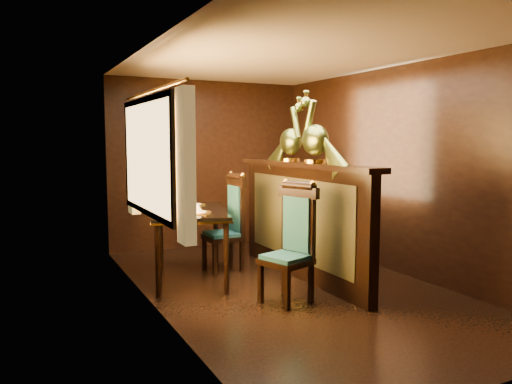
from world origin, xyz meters
TOP-DOWN VIEW (x-y plane):
  - ground at (0.00, 0.00)m, footprint 5.00×5.00m
  - room_shell at (-0.09, 0.02)m, footprint 3.04×5.04m
  - partition at (0.32, 0.30)m, footprint 0.26×2.70m
  - dining_table at (-0.87, 0.81)m, footprint 1.21×1.57m
  - chair_left at (-0.18, -0.36)m, footprint 0.56×0.57m
  - chair_right at (-0.26, 1.02)m, footprint 0.44×0.49m
  - peacock_left at (0.33, 0.04)m, footprint 0.26×0.68m
  - peacock_right at (0.33, 0.57)m, footprint 0.24×0.63m

SIDE VIEW (x-z plane):
  - ground at x=0.00m, z-range 0.00..0.00m
  - chair_left at x=-0.18m, z-range 0.03..1.24m
  - chair_right at x=-0.26m, z-range 0.03..1.25m
  - partition at x=0.32m, z-range 0.03..1.39m
  - dining_table at x=-0.87m, z-range 0.24..1.26m
  - room_shell at x=-0.09m, z-range 0.32..2.84m
  - peacock_right at x=0.33m, z-range 1.36..2.11m
  - peacock_left at x=0.33m, z-range 1.36..2.17m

